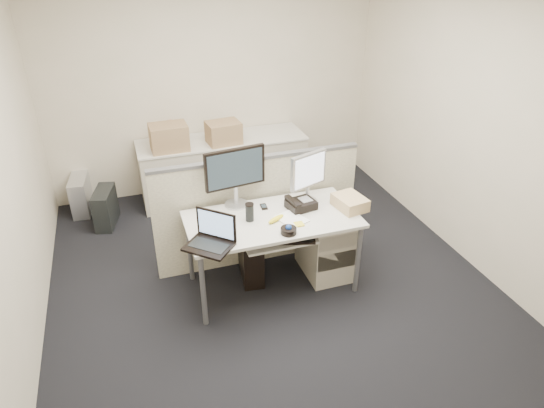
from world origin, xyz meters
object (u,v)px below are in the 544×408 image
object	(u,v)px
desk	(272,224)
monitor_main	(235,178)
desk_phone	(301,204)
laptop	(208,233)

from	to	relation	value
desk	monitor_main	xyz separation A→B (m)	(-0.24, 0.32, 0.34)
monitor_main	desk_phone	size ratio (longest dim) A/B	2.30
desk	monitor_main	world-z (taller)	monitor_main
monitor_main	laptop	xyz separation A→B (m)	(-0.38, -0.60, -0.14)
desk	desk_phone	xyz separation A→B (m)	(0.30, 0.08, 0.10)
monitor_main	laptop	world-z (taller)	monitor_main
desk	desk_phone	distance (m)	0.33
desk	desk_phone	world-z (taller)	desk_phone
desk	laptop	bearing A→B (deg)	-155.70
monitor_main	laptop	bearing A→B (deg)	-130.23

